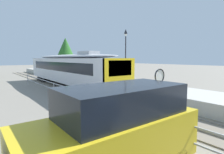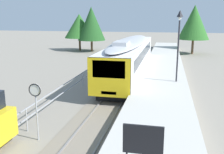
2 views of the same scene
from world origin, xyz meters
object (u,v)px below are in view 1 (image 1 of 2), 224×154
object	(u,v)px
platform_lamp_mid_platform	(126,45)
speed_limit_sign	(159,85)
parked_van_yellow	(116,132)
commuter_train	(68,68)

from	to	relation	value
platform_lamp_mid_platform	speed_limit_sign	bearing A→B (deg)	-124.51
speed_limit_sign	parked_van_yellow	world-z (taller)	speed_limit_sign
commuter_train	platform_lamp_mid_platform	xyz separation A→B (m)	(4.35, -4.71, 2.48)
speed_limit_sign	parked_van_yellow	size ratio (longest dim) A/B	0.57
commuter_train	parked_van_yellow	size ratio (longest dim) A/B	3.75
platform_lamp_mid_platform	parked_van_yellow	size ratio (longest dim) A/B	1.09
speed_limit_sign	parked_van_yellow	bearing A→B (deg)	-159.91
parked_van_yellow	commuter_train	bearing A→B (deg)	70.42
commuter_train	parked_van_yellow	xyz separation A→B (m)	(-5.52, -15.52, -0.85)
commuter_train	speed_limit_sign	xyz separation A→B (m)	(-2.26, -14.33, -0.02)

